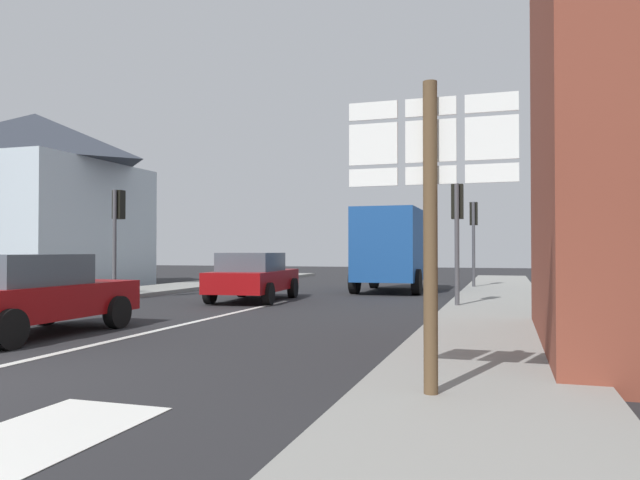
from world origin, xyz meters
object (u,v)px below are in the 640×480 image
traffic_light_far_right (474,225)px  route_sign_post (431,203)px  traffic_light_near_right (457,217)px  sedan_near (27,294)px  traffic_light_near_left (118,219)px  sedan_far (253,276)px  delivery_truck (392,248)px

traffic_light_far_right → route_sign_post: bearing=-88.4°
traffic_light_near_right → sedan_near: bearing=-134.6°
traffic_light_near_right → traffic_light_far_right: bearing=90.0°
traffic_light_near_left → traffic_light_near_right: size_ratio=1.05×
sedan_near → sedan_far: same height
sedan_near → delivery_truck: bearing=72.8°
sedan_far → traffic_light_far_right: size_ratio=1.26×
route_sign_post → traffic_light_near_right: (-0.49, 9.88, 0.41)m
traffic_light_near_right → delivery_truck: bearing=114.3°
sedan_near → traffic_light_far_right: size_ratio=1.22×
sedan_far → sedan_near: bearing=-95.9°
sedan_far → route_sign_post: 12.84m
traffic_light_far_right → traffic_light_near_right: size_ratio=1.05×
route_sign_post → traffic_light_far_right: traffic_light_far_right is taller
sedan_far → traffic_light_far_right: bearing=49.5°
delivery_truck → traffic_light_near_right: 6.98m
delivery_truck → route_sign_post: 16.56m
delivery_truck → traffic_light_near_right: size_ratio=1.54×
sedan_far → route_sign_post: size_ratio=1.36×
delivery_truck → traffic_light_far_right: size_ratio=1.46×
delivery_truck → route_sign_post: route_sign_post is taller
sedan_near → delivery_truck: 14.11m
traffic_light_far_right → delivery_truck: bearing=-146.1°
delivery_truck → sedan_near: bearing=-107.2°
sedan_far → traffic_light_far_right: (6.18, 7.24, 1.78)m
route_sign_post → traffic_light_near_right: bearing=92.9°
sedan_near → traffic_light_near_right: (7.02, 7.13, 1.65)m
sedan_near → sedan_far: bearing=84.1°
sedan_near → traffic_light_far_right: 17.00m
sedan_near → sedan_far: 8.18m
route_sign_post → sedan_near: bearing=159.9°
sedan_far → traffic_light_near_left: (-4.19, -0.94, 1.78)m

